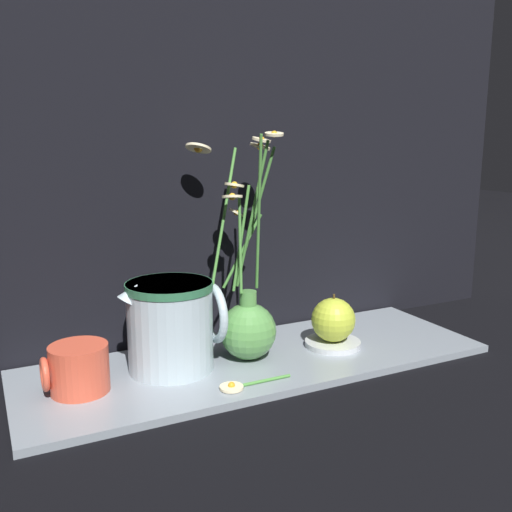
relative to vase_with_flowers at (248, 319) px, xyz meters
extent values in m
plane|color=black|center=(0.02, -0.01, -0.08)|extent=(6.00, 6.00, 0.00)
cube|color=gray|center=(0.02, -0.01, -0.07)|extent=(0.80, 0.27, 0.01)
cube|color=black|center=(0.02, 0.14, 0.47)|extent=(1.30, 0.02, 1.10)
sphere|color=#59994C|center=(0.00, 0.00, -0.02)|extent=(0.10, 0.10, 0.10)
cylinder|color=#59994C|center=(0.00, 0.00, 0.03)|extent=(0.03, 0.03, 0.03)
cylinder|color=#4C8E3D|center=(0.02, -0.01, 0.18)|extent=(0.02, 0.05, 0.26)
cylinder|color=beige|center=(0.04, -0.02, 0.31)|extent=(0.04, 0.04, 0.01)
sphere|color=gold|center=(0.04, -0.02, 0.31)|extent=(0.01, 0.01, 0.01)
cylinder|color=#4C8E3D|center=(-0.03, 0.03, 0.17)|extent=(0.08, 0.06, 0.24)
cylinder|color=beige|center=(-0.06, 0.07, 0.28)|extent=(0.06, 0.06, 0.02)
sphere|color=gold|center=(-0.06, 0.07, 0.28)|extent=(0.02, 0.02, 0.02)
cylinder|color=#4C8E3D|center=(0.02, 0.02, 0.17)|extent=(0.04, 0.05, 0.25)
cylinder|color=beige|center=(0.04, 0.03, 0.30)|extent=(0.04, 0.04, 0.01)
sphere|color=gold|center=(0.04, 0.03, 0.30)|extent=(0.01, 0.01, 0.01)
cylinder|color=#4C8E3D|center=(0.00, 0.03, 0.11)|extent=(0.07, 0.02, 0.13)
cylinder|color=beige|center=(0.01, 0.06, 0.17)|extent=(0.03, 0.03, 0.02)
sphere|color=gold|center=(0.01, 0.06, 0.17)|extent=(0.01, 0.01, 0.01)
cylinder|color=#4C8E3D|center=(0.02, 0.02, 0.17)|extent=(0.06, 0.05, 0.24)
cylinder|color=beige|center=(0.05, 0.05, 0.29)|extent=(0.05, 0.05, 0.01)
sphere|color=gold|center=(0.05, 0.05, 0.29)|extent=(0.01, 0.01, 0.01)
cylinder|color=#4C8E3D|center=(0.00, 0.01, 0.14)|extent=(0.04, 0.01, 0.18)
cylinder|color=beige|center=(-0.01, 0.03, 0.22)|extent=(0.04, 0.04, 0.01)
sphere|color=gold|center=(-0.01, 0.03, 0.22)|extent=(0.01, 0.01, 0.01)
cylinder|color=#4C8E3D|center=(-0.01, 0.00, 0.13)|extent=(0.01, 0.03, 0.16)
cylinder|color=beige|center=(-0.02, 0.01, 0.21)|extent=(0.04, 0.04, 0.01)
sphere|color=gold|center=(-0.02, 0.01, 0.21)|extent=(0.01, 0.01, 0.01)
cylinder|color=#DB5138|center=(-0.28, -0.01, -0.03)|extent=(0.09, 0.09, 0.07)
torus|color=#DB5138|center=(-0.33, -0.01, -0.03)|extent=(0.01, 0.05, 0.05)
cylinder|color=silver|center=(-0.13, 0.01, 0.00)|extent=(0.14, 0.14, 0.14)
cylinder|color=#33724C|center=(-0.13, 0.01, 0.07)|extent=(0.14, 0.14, 0.01)
torus|color=silver|center=(-0.06, 0.01, 0.02)|extent=(0.01, 0.10, 0.10)
cone|color=silver|center=(-0.19, 0.01, 0.07)|extent=(0.05, 0.04, 0.05)
cylinder|color=silver|center=(0.16, -0.02, -0.06)|extent=(0.10, 0.10, 0.01)
sphere|color=#B7C638|center=(0.16, -0.02, -0.02)|extent=(0.08, 0.08, 0.08)
cylinder|color=#4C3819|center=(0.16, -0.02, 0.02)|extent=(0.00, 0.00, 0.01)
cylinder|color=#4C8E3D|center=(-0.03, -0.10, -0.07)|extent=(0.10, 0.01, 0.01)
cylinder|color=beige|center=(-0.08, -0.10, -0.07)|extent=(0.04, 0.04, 0.00)
sphere|color=gold|center=(-0.08, -0.10, -0.06)|extent=(0.01, 0.01, 0.01)
camera|label=1|loc=(-0.40, -0.83, 0.30)|focal=40.00mm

